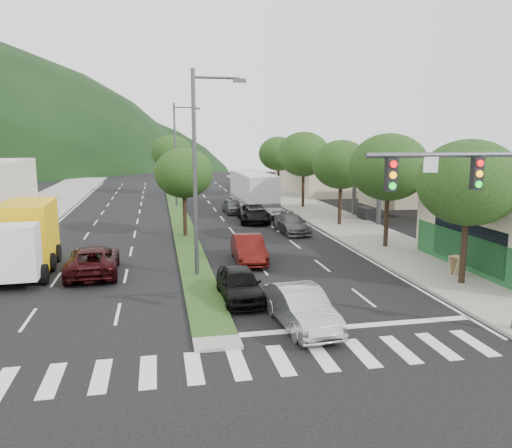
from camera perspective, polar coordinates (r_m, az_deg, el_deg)
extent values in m
plane|color=black|center=(17.66, -4.62, -13.00)|extent=(160.00, 160.00, 0.00)
cube|color=gray|center=(44.10, 7.83, 1.02)|extent=(5.00, 90.00, 0.15)
cube|color=gray|center=(43.20, -26.10, -0.10)|extent=(6.00, 90.00, 0.15)
cube|color=#1F3A15|center=(44.72, -8.80, 1.10)|extent=(1.60, 56.00, 0.12)
cube|color=silver|center=(15.85, -3.75, -15.78)|extent=(19.00, 2.20, 0.01)
cylinder|color=#47494C|center=(17.42, 21.60, 7.36)|extent=(6.00, 0.18, 0.18)
cube|color=black|center=(17.77, 23.92, 5.30)|extent=(0.35, 0.25, 1.05)
cube|color=black|center=(16.24, 15.18, 5.44)|extent=(0.35, 0.25, 1.05)
cube|color=silver|center=(43.50, 17.48, 7.06)|extent=(12.00, 8.00, 0.50)
cube|color=orange|center=(43.51, 17.46, 6.60)|extent=(12.20, 8.20, 0.50)
cylinder|color=#47494C|center=(39.68, 13.92, 3.07)|extent=(0.36, 0.36, 4.60)
cylinder|color=#47494C|center=(43.67, 23.48, 3.15)|extent=(0.36, 0.36, 4.60)
cylinder|color=#47494C|center=(44.23, 11.18, 3.86)|extent=(0.36, 0.36, 4.60)
cylinder|color=#47494C|center=(47.84, 20.10, 3.89)|extent=(0.36, 0.36, 4.60)
cube|color=black|center=(42.17, 12.39, 1.13)|extent=(0.80, 1.60, 1.10)
cube|color=black|center=(45.95, 21.58, 1.37)|extent=(0.80, 1.60, 1.10)
cube|color=beige|center=(63.96, 8.29, 6.06)|extent=(10.00, 16.00, 5.20)
cylinder|color=black|center=(24.92, 22.69, -2.17)|extent=(0.28, 0.28, 3.64)
ellipsoid|color=#143311|center=(24.51, 23.14, 4.38)|extent=(4.60, 4.60, 3.91)
cylinder|color=black|center=(31.73, 14.70, 0.91)|extent=(0.28, 0.28, 3.81)
ellipsoid|color=#143311|center=(31.41, 14.94, 6.30)|extent=(4.80, 4.80, 4.08)
cylinder|color=black|center=(39.02, 9.59, 2.58)|extent=(0.28, 0.28, 3.58)
ellipsoid|color=#143311|center=(38.76, 9.71, 6.71)|extent=(4.40, 4.40, 3.74)
cylinder|color=black|center=(48.41, 5.40, 4.30)|extent=(0.28, 0.28, 3.92)
ellipsoid|color=#143311|center=(48.21, 5.46, 7.94)|extent=(5.00, 5.00, 4.25)
cylinder|color=black|center=(58.04, 2.58, 5.16)|extent=(0.28, 0.28, 3.70)
ellipsoid|color=#143311|center=(57.86, 2.60, 8.03)|extent=(4.60, 4.60, 3.91)
cylinder|color=black|center=(34.58, -8.13, 1.44)|extent=(0.28, 0.28, 3.36)
ellipsoid|color=#143311|center=(34.29, -8.24, 5.81)|extent=(4.00, 4.00, 3.40)
cylinder|color=black|center=(60.38, -9.53, 5.25)|extent=(0.28, 0.28, 3.81)
ellipsoid|color=#143311|center=(60.22, -9.61, 8.09)|extent=(4.80, 4.80, 4.08)
cylinder|color=#47494C|center=(24.30, -6.99, 5.47)|extent=(0.20, 0.20, 10.00)
cylinder|color=#47494C|center=(24.48, -4.55, 16.33)|extent=(2.20, 0.12, 0.12)
cube|color=#47494C|center=(24.62, -1.90, 16.08)|extent=(0.60, 0.25, 0.18)
cylinder|color=#47494C|center=(49.23, -9.21, 7.68)|extent=(0.20, 0.20, 10.00)
cylinder|color=#47494C|center=(49.32, -8.05, 13.06)|extent=(2.20, 0.12, 0.12)
cube|color=#47494C|center=(49.39, -6.74, 12.97)|extent=(0.60, 0.25, 0.18)
imported|color=#A4A7AC|center=(18.47, 5.19, -9.51)|extent=(1.97, 4.59, 1.47)
imported|color=black|center=(26.46, -18.11, -3.96)|extent=(2.65, 5.37, 1.47)
imported|color=black|center=(21.35, -1.88, -6.86)|extent=(1.75, 4.15, 1.40)
imported|color=#4B4A4F|center=(36.07, 4.08, 0.04)|extent=(2.14, 4.67, 1.32)
imported|color=#480E0C|center=(27.62, -0.86, -2.86)|extent=(1.77, 4.58, 1.49)
imported|color=black|center=(40.46, -0.24, 1.23)|extent=(2.82, 5.32, 1.43)
imported|color=#4F5055|center=(45.19, -2.67, 2.05)|extent=(1.76, 3.86, 1.28)
cube|color=silver|center=(25.14, -26.23, -2.91)|extent=(2.43, 1.83, 2.47)
cube|color=#E9B40C|center=(28.94, -24.62, -0.99)|extent=(2.68, 4.63, 3.33)
cube|color=black|center=(28.38, -24.73, -3.98)|extent=(2.44, 6.33, 0.32)
cylinder|color=black|center=(25.62, -23.10, -5.30)|extent=(0.37, 0.98, 0.97)
cylinder|color=black|center=(27.86, -22.35, -4.06)|extent=(0.37, 0.98, 0.97)
cylinder|color=black|center=(29.91, -21.77, -3.09)|extent=(0.37, 0.98, 0.97)
cylinder|color=black|center=(30.36, -26.40, -3.24)|extent=(0.37, 0.98, 0.97)
cube|color=silver|center=(45.18, -0.33, 3.85)|extent=(2.80, 9.50, 3.15)
cube|color=slate|center=(45.27, -0.33, 2.86)|extent=(2.86, 9.50, 0.37)
cylinder|color=black|center=(48.81, -2.76, 2.44)|extent=(0.39, 0.95, 0.94)
cylinder|color=black|center=(49.31, 0.25, 2.53)|extent=(0.39, 0.95, 0.94)
cylinder|color=black|center=(47.71, -2.53, 2.27)|extent=(0.39, 0.95, 0.94)
cylinder|color=black|center=(48.22, 0.55, 2.36)|extent=(0.39, 0.95, 0.94)
cylinder|color=black|center=(41.82, -1.12, 1.18)|extent=(0.39, 0.95, 0.94)
cylinder|color=black|center=(42.40, 2.37, 1.29)|extent=(0.39, 0.95, 0.94)
cube|color=tan|center=(26.58, 22.27, -4.44)|extent=(0.59, 0.37, 0.89)
cube|color=tan|center=(26.83, 21.61, -4.27)|extent=(0.59, 0.37, 0.89)
cube|color=tan|center=(26.61, 22.00, -3.47)|extent=(0.65, 0.58, 0.04)
cube|color=#E4470C|center=(26.50, 22.55, -2.94)|extent=(0.20, 0.08, 0.14)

